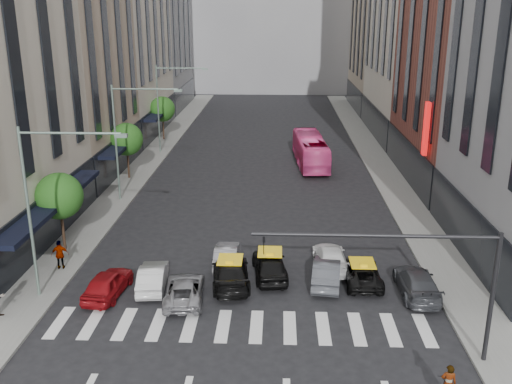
# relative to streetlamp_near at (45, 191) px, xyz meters

# --- Properties ---
(ground) EXTENTS (160.00, 160.00, 0.00)m
(ground) POSITION_rel_streetlamp_near_xyz_m (10.04, -4.00, -5.90)
(ground) COLOR black
(ground) RESTS_ON ground
(sidewalk_left) EXTENTS (3.00, 96.00, 0.15)m
(sidewalk_left) POSITION_rel_streetlamp_near_xyz_m (-1.46, 26.00, -5.83)
(sidewalk_left) COLOR slate
(sidewalk_left) RESTS_ON ground
(sidewalk_right) EXTENTS (3.00, 96.00, 0.15)m
(sidewalk_right) POSITION_rel_streetlamp_near_xyz_m (21.54, 26.00, -5.83)
(sidewalk_right) COLOR slate
(sidewalk_right) RESTS_ON ground
(building_left_b) EXTENTS (8.00, 16.00, 24.00)m
(building_left_b) POSITION_rel_streetlamp_near_xyz_m (-6.96, 24.00, 6.10)
(building_left_b) COLOR tan
(building_left_b) RESTS_ON ground
(building_left_d) EXTENTS (8.00, 18.00, 30.00)m
(building_left_d) POSITION_rel_streetlamp_near_xyz_m (-6.96, 61.00, 9.10)
(building_left_d) COLOR gray
(building_left_d) RESTS_ON ground
(building_right_b) EXTENTS (8.00, 18.00, 26.00)m
(building_right_b) POSITION_rel_streetlamp_near_xyz_m (27.04, 23.00, 7.10)
(building_right_b) COLOR brown
(building_right_b) RESTS_ON ground
(building_right_d) EXTENTS (8.00, 18.00, 28.00)m
(building_right_d) POSITION_rel_streetlamp_near_xyz_m (27.04, 61.00, 8.10)
(building_right_d) COLOR tan
(building_right_d) RESTS_ON ground
(tree_near) EXTENTS (2.88, 2.88, 4.95)m
(tree_near) POSITION_rel_streetlamp_near_xyz_m (-1.76, 6.00, -2.25)
(tree_near) COLOR black
(tree_near) RESTS_ON sidewalk_left
(tree_mid) EXTENTS (2.88, 2.88, 4.95)m
(tree_mid) POSITION_rel_streetlamp_near_xyz_m (-1.76, 22.00, -2.25)
(tree_mid) COLOR black
(tree_mid) RESTS_ON sidewalk_left
(tree_far) EXTENTS (2.88, 2.88, 4.95)m
(tree_far) POSITION_rel_streetlamp_near_xyz_m (-1.76, 38.00, -2.25)
(tree_far) COLOR black
(tree_far) RESTS_ON sidewalk_left
(streetlamp_near) EXTENTS (5.38, 0.25, 9.00)m
(streetlamp_near) POSITION_rel_streetlamp_near_xyz_m (0.00, 0.00, 0.00)
(streetlamp_near) COLOR gray
(streetlamp_near) RESTS_ON sidewalk_left
(streetlamp_mid) EXTENTS (5.38, 0.25, 9.00)m
(streetlamp_mid) POSITION_rel_streetlamp_near_xyz_m (0.00, 16.00, 0.00)
(streetlamp_mid) COLOR gray
(streetlamp_mid) RESTS_ON sidewalk_left
(streetlamp_far) EXTENTS (5.38, 0.25, 9.00)m
(streetlamp_far) POSITION_rel_streetlamp_near_xyz_m (0.00, 32.00, 0.00)
(streetlamp_far) COLOR gray
(streetlamp_far) RESTS_ON sidewalk_left
(traffic_signal) EXTENTS (10.10, 0.20, 6.00)m
(traffic_signal) POSITION_rel_streetlamp_near_xyz_m (17.74, -5.00, -1.43)
(traffic_signal) COLOR black
(traffic_signal) RESTS_ON ground
(liberty_sign) EXTENTS (0.30, 0.70, 4.00)m
(liberty_sign) POSITION_rel_streetlamp_near_xyz_m (22.64, 16.00, 0.10)
(liberty_sign) COLOR red
(liberty_sign) RESTS_ON ground
(car_red) EXTENTS (2.09, 4.22, 1.38)m
(car_red) POSITION_rel_streetlamp_near_xyz_m (2.64, 0.35, -5.21)
(car_red) COLOR maroon
(car_red) RESTS_ON ground
(car_white_front) EXTENTS (1.77, 4.10, 1.31)m
(car_white_front) POSITION_rel_streetlamp_near_xyz_m (4.84, 1.30, -5.25)
(car_white_front) COLOR silver
(car_white_front) RESTS_ON ground
(car_silver) EXTENTS (2.33, 4.43, 1.19)m
(car_silver) POSITION_rel_streetlamp_near_xyz_m (6.77, 0.01, -5.31)
(car_silver) COLOR gray
(car_silver) RESTS_ON ground
(taxi_left) EXTENTS (2.64, 5.22, 1.45)m
(taxi_left) POSITION_rel_streetlamp_near_xyz_m (9.03, 1.92, -5.18)
(taxi_left) COLOR black
(taxi_left) RESTS_ON ground
(taxi_center) EXTENTS (2.33, 4.63, 1.51)m
(taxi_center) POSITION_rel_streetlamp_near_xyz_m (11.19, 2.92, -5.15)
(taxi_center) COLOR black
(taxi_center) RESTS_ON ground
(car_grey_mid) EXTENTS (1.97, 4.40, 1.40)m
(car_grey_mid) POSITION_rel_streetlamp_near_xyz_m (14.34, 2.23, -5.20)
(car_grey_mid) COLOR #42444A
(car_grey_mid) RESTS_ON ground
(taxi_right) EXTENTS (1.99, 4.23, 1.17)m
(taxi_right) POSITION_rel_streetlamp_near_xyz_m (16.31, 2.39, -5.32)
(taxi_right) COLOR black
(taxi_right) RESTS_ON ground
(car_grey_curb) EXTENTS (1.94, 4.71, 1.36)m
(car_grey_curb) POSITION_rel_streetlamp_near_xyz_m (19.04, 1.11, -5.22)
(car_grey_curb) COLOR #3B3D42
(car_grey_curb) RESTS_ON ground
(car_row2_left) EXTENTS (1.38, 3.87, 1.27)m
(car_row2_left) POSITION_rel_streetlamp_near_xyz_m (8.60, 4.40, -5.27)
(car_row2_left) COLOR gray
(car_row2_left) RESTS_ON ground
(car_row2_right) EXTENTS (1.99, 4.54, 1.30)m
(car_row2_right) POSITION_rel_streetlamp_near_xyz_m (14.72, 4.31, -5.25)
(car_row2_right) COLOR white
(car_row2_right) RESTS_ON ground
(bus) EXTENTS (3.22, 10.73, 2.95)m
(bus) POSITION_rel_streetlamp_near_xyz_m (14.70, 27.59, -4.43)
(bus) COLOR #F24795
(bus) RESTS_ON ground
(rider) EXTENTS (0.63, 0.46, 1.59)m
(rider) POSITION_rel_streetlamp_near_xyz_m (18.13, -7.98, -4.11)
(rider) COLOR gray
(rider) RESTS_ON motorcycle
(pedestrian_far) EXTENTS (1.08, 0.62, 1.74)m
(pedestrian_far) POSITION_rel_streetlamp_near_xyz_m (-0.94, 3.19, -4.88)
(pedestrian_far) COLOR gray
(pedestrian_far) RESTS_ON sidewalk_left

